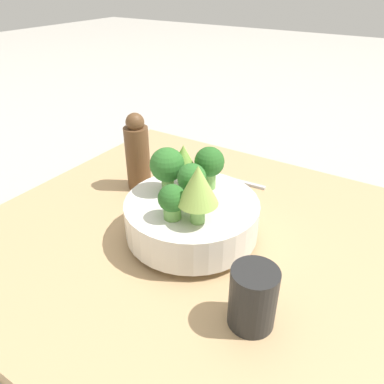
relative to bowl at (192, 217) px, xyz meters
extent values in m
plane|color=#ADA89E|center=(0.00, -0.02, -0.08)|extent=(6.00, 6.00, 0.00)
cube|color=tan|center=(0.00, -0.02, -0.06)|extent=(0.82, 0.76, 0.03)
cylinder|color=silver|center=(0.00, 0.00, -0.04)|extent=(0.11, 0.11, 0.01)
cylinder|color=silver|center=(0.00, 0.00, 0.00)|extent=(0.24, 0.24, 0.06)
cylinder|color=#7AB256|center=(-0.04, 0.05, 0.05)|extent=(0.02, 0.02, 0.04)
cone|color=#93B751|center=(-0.04, 0.05, 0.10)|extent=(0.07, 0.07, 0.07)
cylinder|color=#6BA34C|center=(0.00, 0.06, 0.04)|extent=(0.03, 0.03, 0.02)
sphere|color=#286023|center=(0.00, 0.06, 0.07)|extent=(0.05, 0.05, 0.05)
cylinder|color=#6BA34C|center=(0.06, -0.01, 0.05)|extent=(0.02, 0.02, 0.03)
sphere|color=#2D6B28|center=(0.06, -0.01, 0.09)|extent=(0.06, 0.06, 0.06)
cylinder|color=#7AB256|center=(0.00, -0.06, 0.05)|extent=(0.03, 0.03, 0.03)
sphere|color=#286023|center=(0.00, -0.06, 0.09)|extent=(0.06, 0.06, 0.06)
cylinder|color=#609347|center=(0.04, -0.04, 0.05)|extent=(0.02, 0.02, 0.03)
cone|color=#84AD47|center=(0.04, -0.04, 0.09)|extent=(0.06, 0.06, 0.06)
cylinder|color=#609347|center=(0.00, 0.00, 0.05)|extent=(0.03, 0.03, 0.03)
sphere|color=#2D6B28|center=(0.00, 0.00, 0.08)|extent=(0.05, 0.05, 0.05)
cylinder|color=black|center=(-0.18, 0.12, 0.00)|extent=(0.07, 0.07, 0.09)
cylinder|color=brown|center=(0.21, -0.10, 0.03)|extent=(0.05, 0.05, 0.14)
sphere|color=brown|center=(0.21, -0.10, 0.11)|extent=(0.04, 0.04, 0.04)
cube|color=#B2B2B7|center=(0.04, -0.24, -0.04)|extent=(0.17, 0.02, 0.01)
camera|label=1|loc=(-0.30, 0.48, 0.39)|focal=35.00mm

